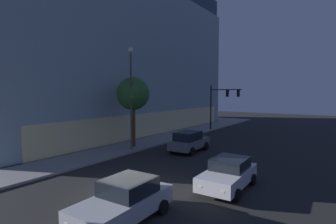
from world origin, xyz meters
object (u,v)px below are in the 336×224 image
(sidewalk_tree, at_px, (133,94))
(car_white, at_px, (228,174))
(car_grey, at_px, (189,141))
(modern_building, at_px, (84,57))
(traffic_light_far_corner, at_px, (222,99))
(car_silver, at_px, (124,201))
(street_lamp_sidewalk, at_px, (131,87))

(sidewalk_tree, bearing_deg, car_white, -114.05)
(sidewalk_tree, height_order, car_grey, sidewalk_tree)
(modern_building, bearing_deg, car_white, -114.45)
(sidewalk_tree, xyz_separation_m, car_grey, (1.65, -4.96, -4.08))
(traffic_light_far_corner, height_order, car_silver, traffic_light_far_corner)
(modern_building, height_order, car_grey, modern_building)
(modern_building, relative_size, car_grey, 8.27)
(street_lamp_sidewalk, xyz_separation_m, car_silver, (-9.53, -8.20, -4.80))
(sidewalk_tree, distance_m, car_silver, 14.53)
(modern_building, distance_m, car_white, 31.35)
(modern_building, distance_m, traffic_light_far_corner, 20.94)
(modern_building, bearing_deg, car_silver, -125.76)
(car_white, bearing_deg, street_lamp_sidewalk, 69.61)
(modern_building, relative_size, car_silver, 8.23)
(traffic_light_far_corner, bearing_deg, car_white, -156.61)
(street_lamp_sidewalk, distance_m, car_grey, 6.88)
(modern_building, bearing_deg, street_lamp_sidewalk, -116.81)
(sidewalk_tree, distance_m, car_white, 12.84)
(modern_building, relative_size, street_lamp_sidewalk, 4.13)
(traffic_light_far_corner, height_order, street_lamp_sidewalk, street_lamp_sidewalk)
(street_lamp_sidewalk, xyz_separation_m, car_white, (-3.84, -10.33, -4.80))
(traffic_light_far_corner, height_order, sidewalk_tree, sidewalk_tree)
(street_lamp_sidewalk, height_order, sidewalk_tree, street_lamp_sidewalk)
(sidewalk_tree, height_order, car_white, sidewalk_tree)
(modern_building, distance_m, car_grey, 23.79)
(street_lamp_sidewalk, distance_m, car_silver, 13.46)
(traffic_light_far_corner, xyz_separation_m, car_silver, (-25.66, -6.51, -3.49))
(traffic_light_far_corner, distance_m, car_grey, 14.02)
(street_lamp_sidewalk, height_order, car_silver, street_lamp_sidewalk)
(car_silver, bearing_deg, street_lamp_sidewalk, 40.73)
(street_lamp_sidewalk, bearing_deg, car_silver, -139.27)
(modern_building, xyz_separation_m, car_silver, (-18.05, -25.06, -9.53))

